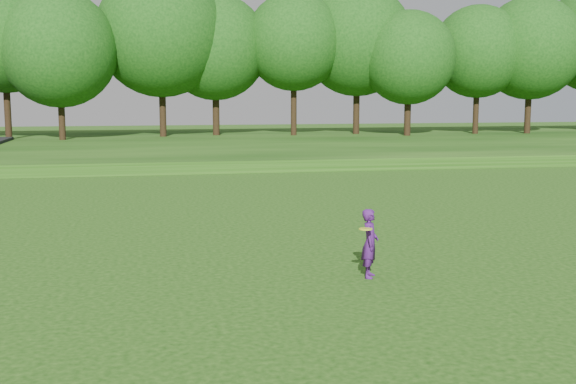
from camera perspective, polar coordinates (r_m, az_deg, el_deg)
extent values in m
plane|color=#143C0B|center=(15.88, -0.97, -6.27)|extent=(140.00, 140.00, 0.00)
cube|color=#143C0B|center=(49.37, -7.69, 3.70)|extent=(130.00, 30.00, 0.60)
cube|color=gray|center=(35.48, -6.46, 1.62)|extent=(130.00, 1.60, 0.04)
imported|color=#491767|center=(15.31, 6.49, -4.05)|extent=(0.53, 0.63, 1.46)
cylinder|color=yellow|center=(14.84, 6.16, -2.92)|extent=(0.28, 0.28, 0.03)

